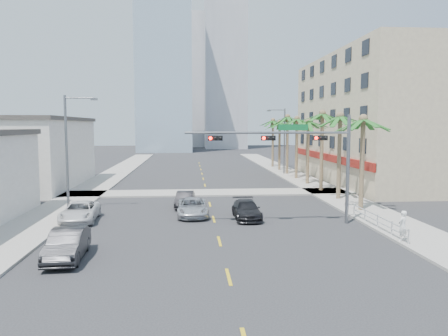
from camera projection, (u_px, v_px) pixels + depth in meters
name	position (u px, v px, depth m)	size (l,w,h in m)	color
ground	(225.00, 263.00, 21.23)	(260.00, 260.00, 0.00)	#262628
sidewalk_right	(332.00, 194.00, 42.01)	(4.00, 120.00, 0.15)	gray
sidewalk_left	(78.00, 198.00, 40.13)	(4.00, 120.00, 0.15)	gray
sidewalk_cross	(207.00, 193.00, 43.05)	(80.00, 4.00, 0.15)	gray
building_right	(388.00, 119.00, 52.00)	(15.25, 28.00, 15.00)	tan
building_left_far	(25.00, 154.00, 47.15)	(11.00, 18.00, 7.20)	beige
tower_far_left	(165.00, 59.00, 112.57)	(14.00, 14.00, 48.00)	#99B2C6
tower_far_right	(225.00, 46.00, 128.21)	(12.00, 12.00, 60.00)	#ADADB2
tower_far_center	(185.00, 82.00, 143.02)	(16.00, 16.00, 42.00)	#ADADB2
traffic_signal_mast	(302.00, 150.00, 29.09)	(11.12, 0.54, 7.20)	slate
palm_tree_0	(363.00, 120.00, 33.36)	(4.80, 4.80, 7.80)	brown
palm_tree_1	(340.00, 117.00, 38.49)	(4.80, 4.80, 8.16)	brown
palm_tree_2	(322.00, 115.00, 43.62)	(4.80, 4.80, 8.52)	brown
palm_tree_3	(308.00, 122.00, 48.84)	(4.80, 4.80, 7.80)	brown
palm_tree_4	(297.00, 120.00, 53.97)	(4.80, 4.80, 8.16)	brown
palm_tree_5	(288.00, 118.00, 59.10)	(4.80, 4.80, 8.52)	brown
palm_tree_6	(280.00, 123.00, 64.32)	(4.80, 4.80, 7.80)	brown
palm_tree_7	(273.00, 121.00, 69.45)	(4.80, 4.80, 8.16)	brown
streetlight_left	(69.00, 147.00, 33.78)	(2.55, 0.25, 9.00)	slate
streetlight_right	(283.00, 138.00, 59.31)	(2.55, 0.25, 9.00)	slate
guardrail	(378.00, 220.00, 27.92)	(0.08, 8.08, 1.00)	silver
car_parked_mid	(67.00, 245.00, 21.73)	(1.59, 4.57, 1.51)	black
car_parked_far	(80.00, 212.00, 30.39)	(2.28, 4.94, 1.37)	silver
car_lane_left	(185.00, 199.00, 35.72)	(1.36, 3.89, 1.28)	black
car_lane_center	(192.00, 207.00, 32.22)	(2.19, 4.75, 1.32)	silver
car_lane_right	(246.00, 210.00, 31.31)	(1.83, 4.51, 1.31)	black
pedestrian	(403.00, 226.00, 24.64)	(0.63, 0.42, 1.74)	white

